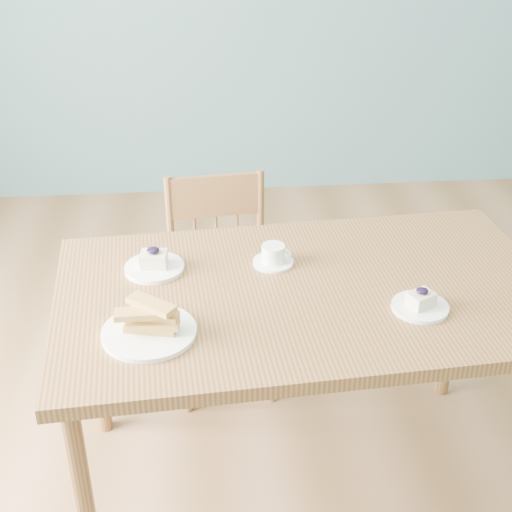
% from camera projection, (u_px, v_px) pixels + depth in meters
% --- Properties ---
extents(room, '(5.01, 5.01, 2.71)m').
position_uv_depth(room, '(453.00, 96.00, 1.58)').
color(room, '#9C6E49').
rests_on(room, ground).
extents(dining_table, '(1.45, 0.90, 0.75)m').
position_uv_depth(dining_table, '(305.00, 310.00, 2.04)').
color(dining_table, olive).
rests_on(dining_table, ground).
extents(dining_chair, '(0.40, 0.39, 0.81)m').
position_uv_depth(dining_chair, '(222.00, 285.00, 2.64)').
color(dining_chair, olive).
rests_on(dining_chair, ground).
extents(cheesecake_plate_near, '(0.15, 0.15, 0.06)m').
position_uv_depth(cheesecake_plate_near, '(420.00, 304.00, 1.91)').
color(cheesecake_plate_near, white).
rests_on(cheesecake_plate_near, dining_table).
extents(cheesecake_plate_far, '(0.17, 0.17, 0.07)m').
position_uv_depth(cheesecake_plate_far, '(154.00, 264.00, 2.08)').
color(cheesecake_plate_far, white).
rests_on(cheesecake_plate_far, dining_table).
extents(coffee_cup, '(0.12, 0.12, 0.06)m').
position_uv_depth(coffee_cup, '(274.00, 256.00, 2.11)').
color(coffee_cup, white).
rests_on(coffee_cup, dining_table).
extents(biscotti_plate, '(0.24, 0.24, 0.10)m').
position_uv_depth(biscotti_plate, '(148.00, 325.00, 1.80)').
color(biscotti_plate, white).
rests_on(biscotti_plate, dining_table).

